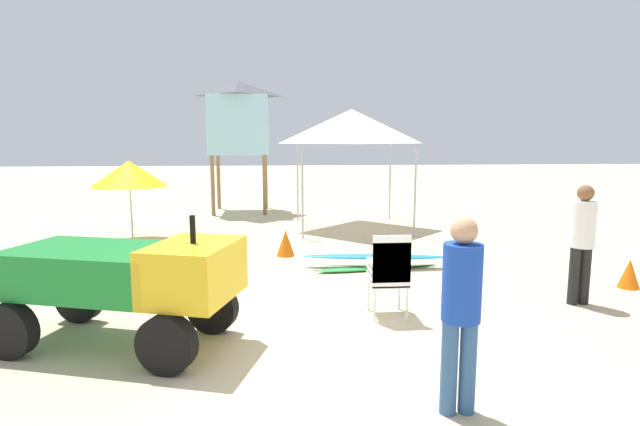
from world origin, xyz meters
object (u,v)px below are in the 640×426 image
Objects in this scene: traffic_cone_far at (286,243)px; traffic_cone_near at (629,274)px; lifeguard_near_left at (461,303)px; stacked_plastic_chairs at (389,269)px; popup_canopy at (352,127)px; lifeguard_near_center at (582,236)px; surfboard_pile at (377,262)px; beach_umbrella_left at (129,174)px; cooler_box at (202,269)px; utility_cart at (127,277)px; lifeguard_tower at (239,118)px.

traffic_cone_near is at bearing -26.65° from traffic_cone_far.
traffic_cone_far is (-1.34, 5.93, -0.70)m from lifeguard_near_left.
stacked_plastic_chairs is 6.99m from popup_canopy.
surfboard_pile is at bearing 138.60° from lifeguard_near_center.
beach_umbrella_left is (-5.22, -1.22, -1.09)m from popup_canopy.
popup_canopy is 5.47m from beach_umbrella_left.
traffic_cone_far is at bearing -27.99° from beach_umbrella_left.
beach_umbrella_left is (-7.50, 5.15, 0.57)m from lifeguard_near_center.
stacked_plastic_chairs is at bearing -94.19° from popup_canopy.
cooler_box is (-3.00, -0.48, 0.07)m from surfboard_pile.
utility_cart is at bearing -99.24° from cooler_box.
lifeguard_near_center is 6.96m from popup_canopy.
utility_cart is 5.37× the size of traffic_cone_far.
stacked_plastic_chairs is 2.32m from lifeguard_near_left.
lifeguard_near_left is 0.55× the size of popup_canopy.
traffic_cone_near is 0.80× the size of cooler_box.
lifeguard_near_center is 9.12m from beach_umbrella_left.
lifeguard_tower reaches higher than cooler_box.
cooler_box is at bearing -130.32° from traffic_cone_far.
lifeguard_near_center is at bearing 6.68° from stacked_plastic_chairs.
popup_canopy is at bearing 121.70° from traffic_cone_near.
beach_umbrella_left is 3.52× the size of traffic_cone_far.
popup_canopy is at bearing 109.71° from lifeguard_near_center.
surfboard_pile is at bearing -30.68° from beach_umbrella_left.
beach_umbrella_left is at bearing -115.66° from lifeguard_tower.
lifeguard_tower is (-3.06, 3.27, 0.34)m from popup_canopy.
lifeguard_near_left is at bearing -135.86° from lifeguard_near_center.
traffic_cone_far is at bearing 66.81° from utility_cart.
surfboard_pile is 6.06m from beach_umbrella_left.
utility_cart reaches higher than stacked_plastic_chairs.
surfboard_pile is 0.85× the size of popup_canopy.
surfboard_pile is 3.35m from lifeguard_near_center.
lifeguard_near_left is 3.23× the size of traffic_cone_far.
popup_canopy is at bearing 60.15° from traffic_cone_far.
utility_cart is 2.51× the size of stacked_plastic_chairs.
lifeguard_near_left is at bearing -57.49° from cooler_box.
beach_umbrella_left is 4.13m from traffic_cone_far.
stacked_plastic_chairs is 2.14× the size of traffic_cone_far.
surfboard_pile is 3.04m from cooler_box.
surfboard_pile is (0.34, 2.47, -0.53)m from stacked_plastic_chairs.
traffic_cone_far reaches higher than surfboard_pile.
traffic_cone_near is at bearing -58.30° from popup_canopy.
lifeguard_tower reaches higher than stacked_plastic_chairs.
surfboard_pile is 4.85m from lifeguard_near_left.
traffic_cone_far is at bearing -119.85° from popup_canopy.
lifeguard_near_center is 0.55× the size of popup_canopy.
traffic_cone_near is at bearing -27.18° from beach_umbrella_left.
lifeguard_near_left is at bearing -77.31° from traffic_cone_far.
lifeguard_near_left is (0.07, -2.30, 0.31)m from stacked_plastic_chairs.
cooler_box is (-6.67, 1.00, -0.04)m from traffic_cone_near.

